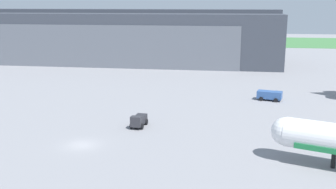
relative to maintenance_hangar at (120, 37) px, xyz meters
The scene contains 5 objects.
ground_plane 85.49m from the maintenance_hangar, 78.49° to the right, with size 440.00×440.00×0.00m, color gray.
grass_field_strip 81.91m from the maintenance_hangar, 77.97° to the left, with size 440.00×56.00×0.08m, color #407842.
maintenance_hangar is the anchor object (origin of this frame).
fuel_bowser 77.49m from the maintenance_hangar, 72.57° to the right, with size 2.40×4.41×2.16m.
baggage_tug 69.53m from the maintenance_hangar, 48.19° to the right, with size 5.38×3.51×2.01m.
Camera 1 is at (20.55, -52.16, 20.07)m, focal length 42.91 mm.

